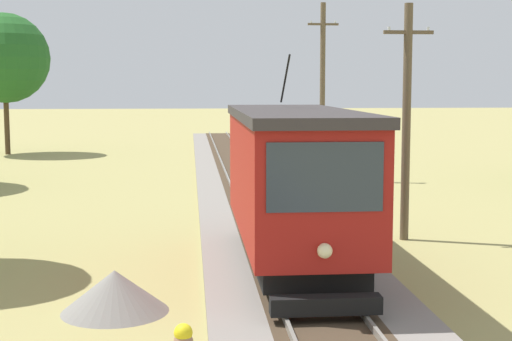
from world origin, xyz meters
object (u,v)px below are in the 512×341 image
utility_pole_near_tram (406,120)px  utility_pole_mid (322,90)px  red_tram (294,180)px  gravel_pile (115,291)px  tree_right_far (4,58)px

utility_pole_near_tram → utility_pole_mid: size_ratio=0.82×
red_tram → utility_pole_near_tram: utility_pole_near_tram is taller
red_tram → gravel_pile: 5.00m
red_tram → utility_pole_near_tram: (3.67, 3.52, 1.21)m
red_tram → utility_pole_mid: (3.67, 16.88, 1.93)m
tree_right_far → gravel_pile: bearing=-73.5°
tree_right_far → utility_pole_mid: bearing=-38.9°
utility_pole_near_tram → tree_right_far: bearing=122.5°
utility_pole_mid → red_tram: bearing=-102.3°
red_tram → tree_right_far: size_ratio=0.97×
utility_pole_near_tram → tree_right_far: size_ratio=0.75×
red_tram → tree_right_far: tree_right_far is taller
utility_pole_near_tram → gravel_pile: 10.17m
utility_pole_near_tram → gravel_pile: size_ratio=3.16×
red_tram → gravel_pile: (-3.86, -2.63, -1.78)m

